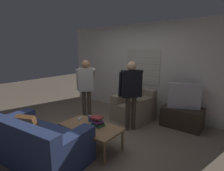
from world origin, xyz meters
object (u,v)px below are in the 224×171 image
Objects in this scene: coffee_table at (91,128)px; soda_can at (90,118)px; couch_blue at (35,142)px; tv at (184,96)px; armchair_beige at (134,107)px; person_left_standing at (86,83)px; book_stack at (97,121)px; spare_remote at (80,119)px; person_right_standing at (131,88)px.

soda_can is at bearing 137.05° from coffee_table.
couch_blue is 1.60× the size of coffee_table.
coffee_table is at bearing 37.89° from tv.
couch_blue is 2.54m from armchair_beige.
book_stack is (1.12, -0.84, -0.48)m from person_left_standing.
soda_can is (-0.14, -1.51, 0.15)m from armchair_beige.
armchair_beige is 7.24× the size of spare_remote.
armchair_beige is 7.82× the size of soda_can.
person_right_standing is 1.14m from soda_can.
person_right_standing is 1.12m from book_stack.
book_stack is (0.09, 0.09, 0.12)m from coffee_table.
tv is at bearing 61.40° from book_stack.
couch_blue reaches higher than soda_can.
armchair_beige is 0.63× the size of person_left_standing.
tv is at bearing 53.99° from couch_blue.
couch_blue reaches higher than book_stack.
tv is at bearing 60.49° from coffee_table.
couch_blue is at bearing -120.78° from coffee_table.
person_right_standing is (0.23, -0.57, 0.66)m from armchair_beige.
person_left_standing reaches higher than soda_can.
tv is 2.17m from book_stack.
book_stack is (0.10, -1.57, 0.17)m from armchair_beige.
tv reaches higher than coffee_table.
person_right_standing is (1.25, 0.16, 0.01)m from person_left_standing.
coffee_table is 0.24m from soda_can.
coffee_table is at bearing -30.53° from spare_remote.
couch_blue is 13.73× the size of spare_remote.
couch_blue is 1.97m from person_left_standing.
tv reaches higher than armchair_beige.
tv is (1.62, 2.82, 0.47)m from couch_blue.
tv is 2.26m from soda_can.
book_stack reaches higher than spare_remote.
couch_blue reaches higher than spare_remote.
armchair_beige is at bearing 72.92° from couch_blue.
armchair_beige is 1.53m from soda_can.
soda_can is at bearing 64.81° from couch_blue.
armchair_beige is 1.66m from coffee_table.
couch_blue is 14.82× the size of soda_can.
spare_remote is at bearing -98.09° from person_left_standing.
person_left_standing is at bearing 100.85° from couch_blue.
person_right_standing is at bearing -38.05° from person_left_standing.
couch_blue is at bearing -158.98° from person_right_standing.
coffee_table is at bearing -149.79° from person_right_standing.
soda_can is (0.88, -0.79, -0.50)m from person_left_standing.
tv reaches higher than soda_can.
tv is 0.47× the size of person_right_standing.
person_right_standing is (-0.91, -0.89, 0.23)m from tv.
coffee_table is 9.28× the size of soda_can.
couch_blue reaches higher than coffee_table.
coffee_table is 1.52m from person_left_standing.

